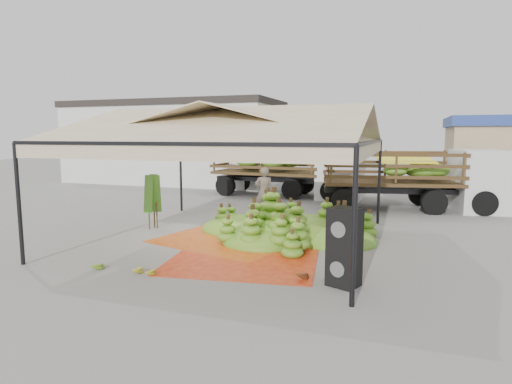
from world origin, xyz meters
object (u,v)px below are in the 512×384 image
(banana_heap, at_px, (287,216))
(truck_left, at_px, (293,165))
(speaker_stack, at_px, (344,247))
(vendor, at_px, (264,192))
(truck_right, at_px, (420,173))

(banana_heap, bearing_deg, truck_left, 103.06)
(speaker_stack, relative_size, truck_left, 0.21)
(vendor, xyz_separation_m, truck_left, (-0.41, 6.15, 0.64))
(banana_heap, distance_m, speaker_stack, 4.60)
(truck_right, bearing_deg, truck_left, 148.00)
(vendor, distance_m, truck_right, 6.95)
(banana_heap, relative_size, truck_left, 0.78)
(truck_right, bearing_deg, speaker_stack, -111.37)
(truck_right, bearing_deg, banana_heap, -133.76)
(banana_heap, distance_m, truck_left, 9.11)
(vendor, height_order, truck_left, truck_left)
(speaker_stack, xyz_separation_m, truck_left, (-4.36, 12.79, 0.79))
(speaker_stack, relative_size, vendor, 0.85)
(vendor, bearing_deg, truck_left, -106.90)
(banana_heap, height_order, vendor, vendor)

